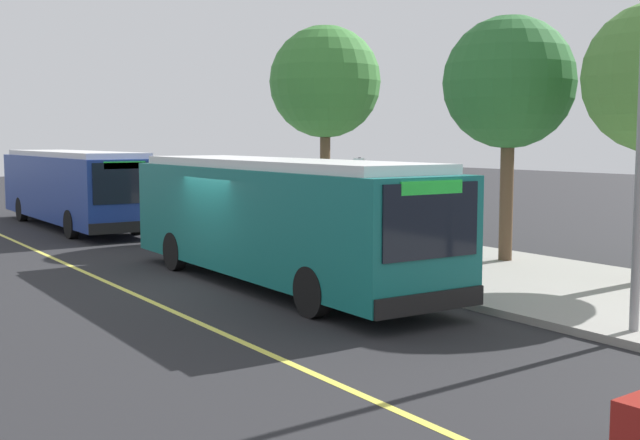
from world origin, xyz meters
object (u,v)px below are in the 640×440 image
Objects in this scene: waiting_bench at (371,234)px; route_sign_post at (359,196)px; transit_bus_second at (74,186)px; pedestrian_commuter at (393,234)px; transit_bus_main at (277,217)px.

waiting_bench is 3.28m from route_sign_post.
waiting_bench is 0.57× the size of route_sign_post.
transit_bus_second reaches higher than waiting_bench.
pedestrian_commuter is (15.95, 2.98, -0.50)m from transit_bus_second.
route_sign_post is (-0.50, 2.76, 0.34)m from transit_bus_main.
transit_bus_main is 2.94m from pedestrian_commuter.
transit_bus_second is 14.86m from route_sign_post.
pedestrian_commuter is (1.40, -0.02, -0.84)m from route_sign_post.
transit_bus_main is 15.05m from transit_bus_second.
pedestrian_commuter is at bearing 10.59° from transit_bus_second.
waiting_bench is at bearing 119.12° from transit_bus_main.
transit_bus_second and route_sign_post have the same top height.
pedestrian_commuter is at bearing -30.01° from waiting_bench.
transit_bus_second is 6.92× the size of pedestrian_commuter.
transit_bus_main is at bearing -60.88° from waiting_bench.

